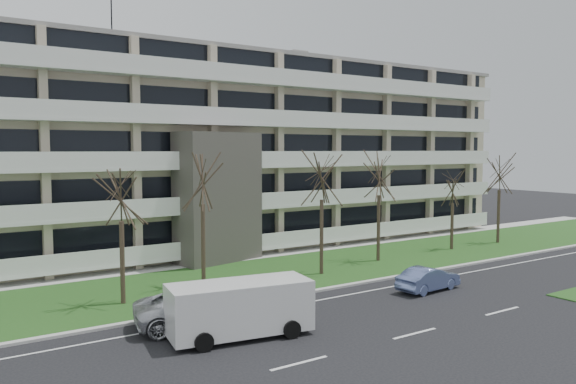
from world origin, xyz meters
TOP-DOWN VIEW (x-y plane):
  - ground at (0.00, 0.00)m, footprint 160.00×160.00m
  - grass_verge at (0.00, 13.00)m, footprint 90.00×10.00m
  - curb at (0.00, 8.00)m, footprint 90.00×0.35m
  - sidewalk at (0.00, 18.50)m, footprint 90.00×2.00m
  - lane_edge_line at (0.00, 6.50)m, footprint 90.00×0.12m
  - apartment_building at (-0.01, 25.32)m, footprint 60.50×15.10m
  - silver_pickup at (-7.08, 5.95)m, footprint 6.44×4.06m
  - blue_sedan at (6.02, 4.74)m, footprint 4.15×1.73m
  - white_van at (-6.30, 3.78)m, footprint 6.24×3.18m
  - tree_2 at (-8.93, 11.39)m, footprint 3.78×3.78m
  - tree_3 at (-3.99, 12.43)m, footprint 4.23×4.23m
  - tree_4 at (3.51, 11.24)m, footprint 4.21×4.21m
  - tree_5 at (9.37, 12.39)m, footprint 4.15×4.15m
  - tree_6 at (17.27, 12.57)m, footprint 3.26×3.26m
  - tree_7 at (22.90, 12.45)m, footprint 3.98×3.98m

SIDE VIEW (x-z plane):
  - ground at x=0.00m, z-range 0.00..0.00m
  - lane_edge_line at x=0.00m, z-range 0.00..0.01m
  - grass_verge at x=0.00m, z-range 0.00..0.06m
  - sidewalk at x=0.00m, z-range 0.00..0.08m
  - curb at x=0.00m, z-range 0.00..0.12m
  - blue_sedan at x=6.02m, z-range 0.00..1.33m
  - silver_pickup at x=-7.08m, z-range 0.00..1.66m
  - white_van at x=-6.30m, z-range 0.23..2.54m
  - tree_6 at x=17.27m, z-range 1.80..8.32m
  - tree_2 at x=-8.93m, z-range 2.10..9.66m
  - tree_7 at x=22.90m, z-range 2.21..10.18m
  - tree_5 at x=9.37m, z-range 2.31..10.61m
  - tree_4 at x=3.51m, z-range 2.34..10.75m
  - tree_3 at x=-3.99m, z-range 2.35..10.81m
  - apartment_building at x=-0.01m, z-range -1.76..16.99m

